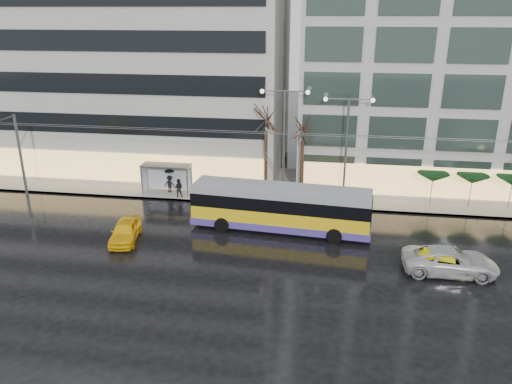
% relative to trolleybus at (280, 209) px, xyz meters
% --- Properties ---
extents(ground, '(140.00, 140.00, 0.00)m').
position_rel_trolleybus_xyz_m(ground, '(-2.44, -4.52, -1.60)').
color(ground, black).
rests_on(ground, ground).
extents(sidewalk, '(80.00, 10.00, 0.15)m').
position_rel_trolleybus_xyz_m(sidewalk, '(-0.44, 9.48, -1.53)').
color(sidewalk, gray).
rests_on(sidewalk, ground).
extents(kerb, '(80.00, 0.10, 0.15)m').
position_rel_trolleybus_xyz_m(kerb, '(-0.44, 4.53, -1.53)').
color(kerb, slate).
rests_on(kerb, ground).
extents(building_left, '(34.00, 14.00, 22.00)m').
position_rel_trolleybus_xyz_m(building_left, '(-18.44, 14.48, 9.55)').
color(building_left, '#ABA9A4').
rests_on(building_left, sidewalk).
extents(building_right, '(32.00, 14.00, 25.00)m').
position_rel_trolleybus_xyz_m(building_right, '(16.56, 14.48, 11.05)').
color(building_right, '#ABA9A4').
rests_on(building_right, sidewalk).
extents(trolleybus, '(12.96, 5.47, 5.93)m').
position_rel_trolleybus_xyz_m(trolleybus, '(0.00, 0.00, 0.00)').
color(trolleybus, yellow).
rests_on(trolleybus, ground).
extents(catenary, '(42.24, 5.12, 7.00)m').
position_rel_trolleybus_xyz_m(catenary, '(-1.44, 3.42, 2.65)').
color(catenary, '#595B60').
rests_on(catenary, ground).
extents(bus_shelter, '(4.20, 1.60, 2.51)m').
position_rel_trolleybus_xyz_m(bus_shelter, '(-10.83, 6.17, 0.36)').
color(bus_shelter, '#595B60').
rests_on(bus_shelter, sidewalk).
extents(street_lamp_near, '(3.96, 0.36, 9.03)m').
position_rel_trolleybus_xyz_m(street_lamp_near, '(-0.44, 6.28, 4.39)').
color(street_lamp_near, '#595B60').
rests_on(street_lamp_near, sidewalk).
extents(street_lamp_far, '(3.96, 0.36, 8.53)m').
position_rel_trolleybus_xyz_m(street_lamp_far, '(4.56, 6.28, 4.11)').
color(street_lamp_far, '#595B60').
rests_on(street_lamp_far, sidewalk).
extents(tree_a, '(3.20, 3.20, 8.40)m').
position_rel_trolleybus_xyz_m(tree_a, '(-1.94, 6.48, 5.48)').
color(tree_a, black).
rests_on(tree_a, sidewalk).
extents(tree_b, '(3.20, 3.20, 7.70)m').
position_rel_trolleybus_xyz_m(tree_b, '(1.06, 6.68, 4.79)').
color(tree_b, black).
rests_on(tree_b, sidewalk).
extents(parasol_a, '(2.50, 2.50, 2.65)m').
position_rel_trolleybus_xyz_m(parasol_a, '(11.56, 6.48, 0.84)').
color(parasol_a, '#595B60').
rests_on(parasol_a, sidewalk).
extents(parasol_b, '(2.50, 2.50, 2.65)m').
position_rel_trolleybus_xyz_m(parasol_b, '(14.56, 6.48, 0.84)').
color(parasol_b, '#595B60').
rests_on(parasol_b, sidewalk).
extents(taxi_a, '(2.40, 4.44, 1.44)m').
position_rel_trolleybus_xyz_m(taxi_a, '(-10.37, -3.40, -0.89)').
color(taxi_a, yellow).
rests_on(taxi_a, ground).
extents(taxi_b, '(4.19, 2.04, 1.32)m').
position_rel_trolleybus_xyz_m(taxi_b, '(10.42, -4.80, -0.94)').
color(taxi_b, '#FFF10D').
rests_on(taxi_b, ground).
extents(sedan_silver, '(5.61, 2.60, 1.56)m').
position_rel_trolleybus_xyz_m(sedan_silver, '(10.81, -4.72, -0.83)').
color(sedan_silver, '#B9BABF').
rests_on(sedan_silver, ground).
extents(pedestrian_a, '(1.05, 1.07, 2.19)m').
position_rel_trolleybus_xyz_m(pedestrian_a, '(-6.72, 4.88, -0.02)').
color(pedestrian_a, black).
rests_on(pedestrian_a, sidewalk).
extents(pedestrian_b, '(0.83, 0.68, 1.57)m').
position_rel_trolleybus_xyz_m(pedestrian_b, '(-9.18, 5.14, -0.67)').
color(pedestrian_b, black).
rests_on(pedestrian_b, sidewalk).
extents(pedestrian_c, '(1.05, 0.94, 2.11)m').
position_rel_trolleybus_xyz_m(pedestrian_c, '(-10.25, 6.08, -0.33)').
color(pedestrian_c, black).
rests_on(pedestrian_c, sidewalk).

